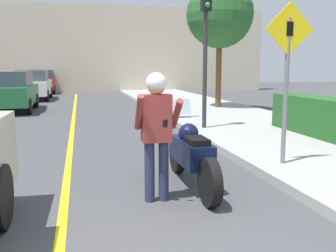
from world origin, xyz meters
TOP-DOWN VIEW (x-y plane):
  - sidewalk_curb at (4.80, 4.00)m, footprint 4.40×44.00m
  - road_center_line at (-0.60, 6.00)m, footprint 0.12×36.00m
  - building_backdrop at (0.00, 26.00)m, footprint 28.00×1.20m
  - motorcycle at (1.32, 2.58)m, footprint 0.62×2.38m
  - person_biker at (0.67, 2.07)m, footprint 0.59×0.48m
  - crossing_sign at (3.17, 3.02)m, footprint 0.91×0.08m
  - traffic_light at (3.08, 7.14)m, footprint 0.26×0.30m
  - hedge_row at (5.60, 4.88)m, footprint 0.90×4.35m
  - street_tree at (5.47, 12.34)m, footprint 2.80×2.80m
  - parked_car_green at (-3.18, 14.08)m, footprint 1.88×4.20m
  - parked_car_white at (-2.95, 19.84)m, footprint 1.88×4.20m
  - parked_car_red at (-2.96, 25.70)m, footprint 1.88×4.20m

SIDE VIEW (x-z plane):
  - road_center_line at x=-0.60m, z-range 0.00..0.01m
  - sidewalk_curb at x=4.80m, z-range 0.00..0.16m
  - motorcycle at x=1.32m, z-range -0.14..1.18m
  - hedge_row at x=5.60m, z-range 0.16..1.11m
  - parked_car_green at x=-3.18m, z-range 0.02..1.70m
  - parked_car_white at x=-2.95m, z-range 0.02..1.70m
  - parked_car_red at x=-2.96m, z-range 0.02..1.70m
  - person_biker at x=0.67m, z-range 0.21..2.00m
  - crossing_sign at x=3.17m, z-range 0.44..3.24m
  - traffic_light at x=3.08m, z-range 0.92..4.88m
  - building_backdrop at x=0.00m, z-range 0.00..6.32m
  - street_tree at x=5.47m, z-range 1.38..6.67m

